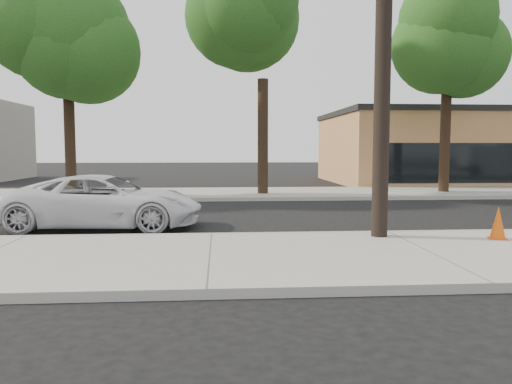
# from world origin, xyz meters

# --- Properties ---
(ground) EXTENTS (120.00, 120.00, 0.00)m
(ground) POSITION_xyz_m (0.00, 0.00, 0.00)
(ground) COLOR black
(ground) RESTS_ON ground
(near_sidewalk) EXTENTS (90.00, 4.40, 0.15)m
(near_sidewalk) POSITION_xyz_m (0.00, -4.30, 0.07)
(near_sidewalk) COLOR gray
(near_sidewalk) RESTS_ON ground
(far_sidewalk) EXTENTS (90.00, 5.00, 0.15)m
(far_sidewalk) POSITION_xyz_m (0.00, 8.50, 0.07)
(far_sidewalk) COLOR gray
(far_sidewalk) RESTS_ON ground
(curb_near) EXTENTS (90.00, 0.12, 0.16)m
(curb_near) POSITION_xyz_m (0.00, -2.10, 0.07)
(curb_near) COLOR #9E9B93
(curb_near) RESTS_ON ground
(building_main) EXTENTS (18.00, 10.00, 4.00)m
(building_main) POSITION_xyz_m (16.00, 16.00, 2.00)
(building_main) COLOR tan
(building_main) RESTS_ON ground
(utility_pole) EXTENTS (1.40, 0.34, 9.00)m
(utility_pole) POSITION_xyz_m (3.60, -2.70, 4.70)
(utility_pole) COLOR black
(utility_pole) RESTS_ON near_sidewalk
(tree_b) EXTENTS (4.34, 4.20, 8.45)m
(tree_b) POSITION_xyz_m (-5.81, 8.06, 6.15)
(tree_b) COLOR black
(tree_b) RESTS_ON far_sidewalk
(tree_c) EXTENTS (4.96, 4.80, 9.55)m
(tree_c) POSITION_xyz_m (2.22, 7.64, 6.91)
(tree_c) COLOR black
(tree_c) RESTS_ON far_sidewalk
(tree_d) EXTENTS (4.50, 4.35, 8.75)m
(tree_d) POSITION_xyz_m (10.20, 7.95, 6.37)
(tree_d) COLOR black
(tree_d) RESTS_ON far_sidewalk
(police_cruiser) EXTENTS (5.02, 2.53, 1.36)m
(police_cruiser) POSITION_xyz_m (-2.74, -0.21, 0.68)
(police_cruiser) COLOR silver
(police_cruiser) RESTS_ON ground
(traffic_cone) EXTENTS (0.45, 0.45, 0.69)m
(traffic_cone) POSITION_xyz_m (5.95, -3.21, 0.48)
(traffic_cone) COLOR #DD530B
(traffic_cone) RESTS_ON near_sidewalk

